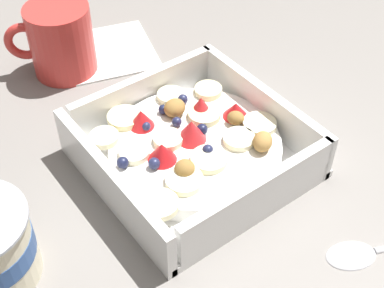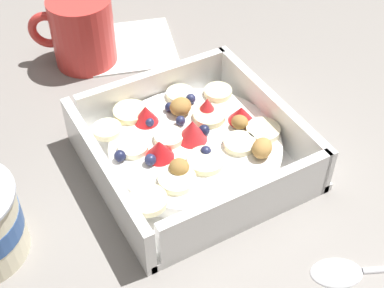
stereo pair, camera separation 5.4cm
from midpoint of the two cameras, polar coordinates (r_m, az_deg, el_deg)
name	(u,v)px [view 1 (the left image)]	position (r m, az deg, el deg)	size (l,w,h in m)	color
ground_plane	(191,159)	(0.59, -2.66, -1.67)	(2.40, 2.40, 0.00)	gray
fruit_bowl	(191,149)	(0.57, -2.76, -0.69)	(0.21, 0.21, 0.06)	white
spoon	(378,248)	(0.53, 16.19, -10.58)	(0.09, 0.17, 0.01)	silver
coffee_mug	(60,40)	(0.71, -15.82, 10.32)	(0.08, 0.10, 0.09)	red
folded_napkin	(108,51)	(0.76, -10.86, 9.48)	(0.12, 0.12, 0.01)	white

